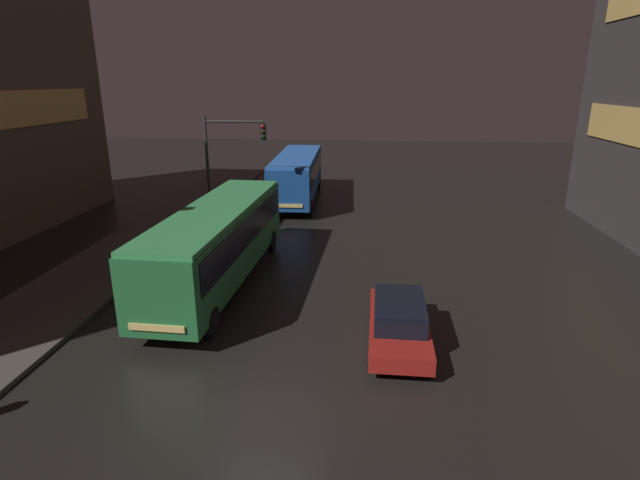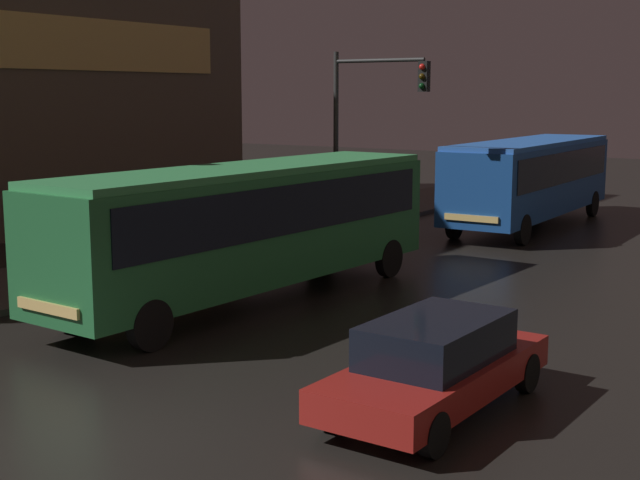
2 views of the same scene
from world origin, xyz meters
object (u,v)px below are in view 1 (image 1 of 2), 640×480
bus_near (218,237)px  car_taxi (399,321)px  traffic_light_main (228,153)px  bus_far (297,172)px

bus_near → car_taxi: bearing=151.1°
bus_near → traffic_light_main: (-1.69, 7.99, 2.18)m
bus_far → car_taxi: (5.85, -19.14, -1.19)m
bus_near → car_taxi: bus_near is taller
car_taxi → bus_far: bearing=-72.1°
car_taxi → bus_near: bearing=-30.1°
bus_far → bus_near: bearing=84.2°
car_taxi → traffic_light_main: 15.27m
bus_near → bus_far: 15.02m
bus_near → car_taxi: (6.90, -4.16, -1.22)m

